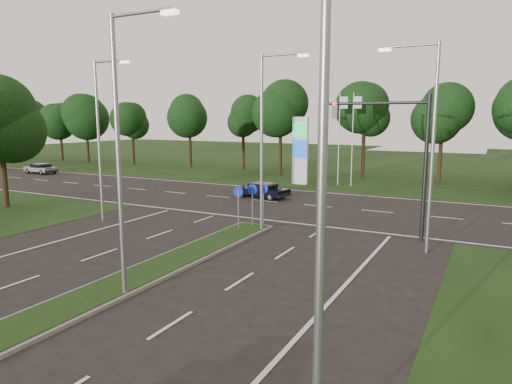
% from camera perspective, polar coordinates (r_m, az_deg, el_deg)
% --- Properties ---
extents(verge_far, '(160.00, 50.00, 0.02)m').
position_cam_1_polar(verge_far, '(61.10, 16.88, 3.29)').
color(verge_far, black).
rests_on(verge_far, ground).
extents(cross_road, '(160.00, 12.00, 0.02)m').
position_cam_1_polar(cross_road, '(31.47, 6.01, -1.60)').
color(cross_road, black).
rests_on(cross_road, ground).
extents(median_kerb, '(2.00, 26.00, 0.12)m').
position_cam_1_polar(median_kerb, '(15.48, -23.52, -13.64)').
color(median_kerb, slate).
rests_on(median_kerb, ground).
extents(streetlight_median_near, '(2.53, 0.22, 9.00)m').
position_cam_1_polar(streetlight_median_near, '(14.96, -16.34, 5.80)').
color(streetlight_median_near, gray).
rests_on(streetlight_median_near, ground).
extents(streetlight_median_far, '(2.53, 0.22, 9.00)m').
position_cam_1_polar(streetlight_median_far, '(23.21, 1.15, 7.24)').
color(streetlight_median_far, gray).
rests_on(streetlight_median_far, ground).
extents(streetlight_left_far, '(2.53, 0.22, 9.00)m').
position_cam_1_polar(streetlight_left_far, '(27.19, -18.81, 7.05)').
color(streetlight_left_far, gray).
rests_on(streetlight_left_far, ground).
extents(streetlight_right_far, '(2.53, 0.22, 9.00)m').
position_cam_1_polar(streetlight_right_far, '(20.92, 20.75, 6.44)').
color(streetlight_right_far, gray).
rests_on(streetlight_right_far, ground).
extents(streetlight_right_near, '(2.53, 0.22, 9.00)m').
position_cam_1_polar(streetlight_right_near, '(7.27, 6.78, 2.88)').
color(streetlight_right_near, gray).
rests_on(streetlight_right_near, ground).
extents(traffic_signal, '(5.10, 0.42, 7.00)m').
position_cam_1_polar(traffic_signal, '(23.16, 17.34, 5.77)').
color(traffic_signal, black).
rests_on(traffic_signal, ground).
extents(median_signs, '(1.16, 1.76, 2.38)m').
position_cam_1_polar(median_signs, '(24.37, -0.56, -0.62)').
color(median_signs, gray).
rests_on(median_signs, ground).
extents(gas_pylon, '(5.80, 1.26, 8.00)m').
position_cam_1_polar(gas_pylon, '(40.81, 5.86, 5.39)').
color(gas_pylon, silver).
rests_on(gas_pylon, ground).
extents(treeline_far, '(6.00, 6.00, 9.90)m').
position_cam_1_polar(treeline_far, '(46.09, 13.76, 10.13)').
color(treeline_far, black).
rests_on(treeline_far, ground).
extents(navy_sedan, '(4.25, 2.25, 1.11)m').
position_cam_1_polar(navy_sedan, '(33.96, 0.75, 0.27)').
color(navy_sedan, black).
rests_on(navy_sedan, ground).
extents(far_car_a, '(3.87, 1.85, 1.09)m').
position_cam_1_polar(far_car_a, '(54.02, -25.30, 2.70)').
color(far_car_a, gray).
rests_on(far_car_a, ground).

